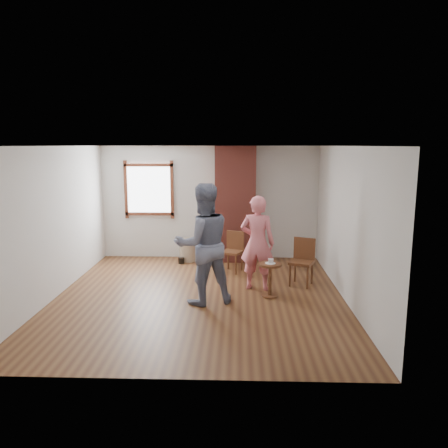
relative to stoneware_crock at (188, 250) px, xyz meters
The scene contains 12 objects.
ground 2.46m from the stoneware_crock, 78.93° to the right, with size 5.50×5.50×0.00m, color brown.
room_shell 2.41m from the stoneware_crock, 77.02° to the right, with size 5.04×5.52×2.62m.
brick_chimney 1.50m from the stoneware_crock, ahead, with size 0.90×0.50×2.60m, color #9D4337.
stoneware_crock is the anchor object (origin of this frame).
dark_pot 0.34m from the stoneware_crock, 117.31° to the right, with size 0.14×0.14×0.14m, color black.
dining_chair_left 1.31m from the stoneware_crock, 36.70° to the right, with size 0.51×0.51×0.84m.
dining_chair_right 2.88m from the stoneware_crock, 34.69° to the right, with size 0.54×0.54×0.88m.
side_table 2.91m from the stoneware_crock, 54.22° to the right, with size 0.40×0.40×0.60m.
cake_plate 2.93m from the stoneware_crock, 54.22° to the right, with size 0.18×0.18×0.01m, color white.
cake_slice 2.94m from the stoneware_crock, 54.06° to the right, with size 0.08×0.07×0.06m, color white.
man 2.84m from the stoneware_crock, 78.04° to the right, with size 0.98×0.76×2.01m, color #161C3E.
person_pink 2.52m from the stoneware_crock, 52.52° to the right, with size 0.63×0.41×1.73m, color #EA757E.
Camera 1 is at (0.68, -7.27, 2.61)m, focal length 35.00 mm.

